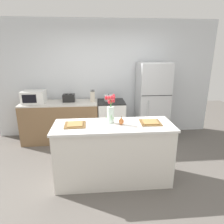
{
  "coord_description": "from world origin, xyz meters",
  "views": [
    {
      "loc": [
        -0.26,
        -2.78,
        2.0
      ],
      "look_at": [
        0.0,
        0.25,
        1.07
      ],
      "focal_mm": 32.0,
      "sensor_mm": 36.0,
      "label": 1
    }
  ],
  "objects_px": {
    "plate_setting_right": "(150,122)",
    "plate_setting_left": "(75,125)",
    "toaster": "(69,98)",
    "pear_figurine": "(121,121)",
    "microwave": "(34,97)",
    "stove_range": "(111,120)",
    "flower_vase": "(111,111)",
    "cooking_pot": "(109,98)",
    "knife_block": "(93,97)",
    "refrigerator": "(152,102)"
  },
  "relations": [
    {
      "from": "plate_setting_left",
      "to": "cooking_pot",
      "type": "distance_m",
      "value": 1.73
    },
    {
      "from": "flower_vase",
      "to": "pear_figurine",
      "type": "height_order",
      "value": "flower_vase"
    },
    {
      "from": "stove_range",
      "to": "pear_figurine",
      "type": "height_order",
      "value": "pear_figurine"
    },
    {
      "from": "pear_figurine",
      "to": "toaster",
      "type": "relative_size",
      "value": 0.46
    },
    {
      "from": "plate_setting_right",
      "to": "knife_block",
      "type": "bearing_deg",
      "value": 119.08
    },
    {
      "from": "microwave",
      "to": "knife_block",
      "type": "distance_m",
      "value": 1.28
    },
    {
      "from": "pear_figurine",
      "to": "plate_setting_left",
      "type": "xyz_separation_m",
      "value": [
        -0.69,
        0.03,
        -0.04
      ]
    },
    {
      "from": "flower_vase",
      "to": "plate_setting_left",
      "type": "distance_m",
      "value": 0.56
    },
    {
      "from": "stove_range",
      "to": "plate_setting_right",
      "type": "relative_size",
      "value": 2.83
    },
    {
      "from": "stove_range",
      "to": "flower_vase",
      "type": "height_order",
      "value": "flower_vase"
    },
    {
      "from": "stove_range",
      "to": "plate_setting_right",
      "type": "height_order",
      "value": "plate_setting_right"
    },
    {
      "from": "plate_setting_right",
      "to": "knife_block",
      "type": "xyz_separation_m",
      "value": [
        -0.89,
        1.59,
        0.06
      ]
    },
    {
      "from": "plate_setting_right",
      "to": "microwave",
      "type": "height_order",
      "value": "microwave"
    },
    {
      "from": "toaster",
      "to": "knife_block",
      "type": "height_order",
      "value": "knife_block"
    },
    {
      "from": "pear_figurine",
      "to": "microwave",
      "type": "relative_size",
      "value": 0.27
    },
    {
      "from": "cooking_pot",
      "to": "pear_figurine",
      "type": "bearing_deg",
      "value": -87.38
    },
    {
      "from": "stove_range",
      "to": "plate_setting_left",
      "type": "distance_m",
      "value": 1.79
    },
    {
      "from": "flower_vase",
      "to": "microwave",
      "type": "bearing_deg",
      "value": 135.6
    },
    {
      "from": "plate_setting_right",
      "to": "stove_range",
      "type": "bearing_deg",
      "value": 106.57
    },
    {
      "from": "pear_figurine",
      "to": "cooking_pot",
      "type": "distance_m",
      "value": 1.65
    },
    {
      "from": "plate_setting_right",
      "to": "toaster",
      "type": "distance_m",
      "value": 2.16
    },
    {
      "from": "plate_setting_right",
      "to": "microwave",
      "type": "distance_m",
      "value": 2.68
    },
    {
      "from": "cooking_pot",
      "to": "knife_block",
      "type": "height_order",
      "value": "knife_block"
    },
    {
      "from": "plate_setting_left",
      "to": "knife_block",
      "type": "bearing_deg",
      "value": 81.03
    },
    {
      "from": "plate_setting_left",
      "to": "microwave",
      "type": "bearing_deg",
      "value": 123.02
    },
    {
      "from": "refrigerator",
      "to": "plate_setting_left",
      "type": "height_order",
      "value": "refrigerator"
    },
    {
      "from": "toaster",
      "to": "knife_block",
      "type": "xyz_separation_m",
      "value": [
        0.53,
        -0.03,
        0.03
      ]
    },
    {
      "from": "flower_vase",
      "to": "plate_setting_left",
      "type": "height_order",
      "value": "flower_vase"
    },
    {
      "from": "toaster",
      "to": "cooking_pot",
      "type": "distance_m",
      "value": 0.89
    },
    {
      "from": "microwave",
      "to": "plate_setting_right",
      "type": "bearing_deg",
      "value": -36.09
    },
    {
      "from": "plate_setting_right",
      "to": "knife_block",
      "type": "relative_size",
      "value": 1.19
    },
    {
      "from": "plate_setting_left",
      "to": "plate_setting_right",
      "type": "relative_size",
      "value": 1.0
    },
    {
      "from": "refrigerator",
      "to": "plate_setting_right",
      "type": "distance_m",
      "value": 1.65
    },
    {
      "from": "flower_vase",
      "to": "cooking_pot",
      "type": "relative_size",
      "value": 2.12
    },
    {
      "from": "plate_setting_right",
      "to": "plate_setting_left",
      "type": "bearing_deg",
      "value": 180.0
    },
    {
      "from": "plate_setting_right",
      "to": "cooking_pot",
      "type": "distance_m",
      "value": 1.71
    },
    {
      "from": "refrigerator",
      "to": "cooking_pot",
      "type": "bearing_deg",
      "value": 177.45
    },
    {
      "from": "plate_setting_left",
      "to": "toaster",
      "type": "bearing_deg",
      "value": 99.76
    },
    {
      "from": "plate_setting_left",
      "to": "stove_range",
      "type": "bearing_deg",
      "value": 67.01
    },
    {
      "from": "plate_setting_right",
      "to": "knife_block",
      "type": "height_order",
      "value": "knife_block"
    },
    {
      "from": "knife_block",
      "to": "plate_setting_right",
      "type": "bearing_deg",
      "value": -60.92
    },
    {
      "from": "plate_setting_left",
      "to": "plate_setting_right",
      "type": "bearing_deg",
      "value": 0.0
    },
    {
      "from": "cooking_pot",
      "to": "plate_setting_right",
      "type": "bearing_deg",
      "value": -72.01
    },
    {
      "from": "stove_range",
      "to": "plate_setting_left",
      "type": "bearing_deg",
      "value": -112.99
    },
    {
      "from": "stove_range",
      "to": "microwave",
      "type": "relative_size",
      "value": 1.9
    },
    {
      "from": "cooking_pot",
      "to": "microwave",
      "type": "relative_size",
      "value": 0.44
    },
    {
      "from": "stove_range",
      "to": "cooking_pot",
      "type": "relative_size",
      "value": 4.36
    },
    {
      "from": "toaster",
      "to": "pear_figurine",
      "type": "bearing_deg",
      "value": -59.64
    },
    {
      "from": "stove_range",
      "to": "cooking_pot",
      "type": "xyz_separation_m",
      "value": [
        -0.06,
        0.05,
        0.52
      ]
    },
    {
      "from": "plate_setting_left",
      "to": "cooking_pot",
      "type": "relative_size",
      "value": 1.54
    }
  ]
}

